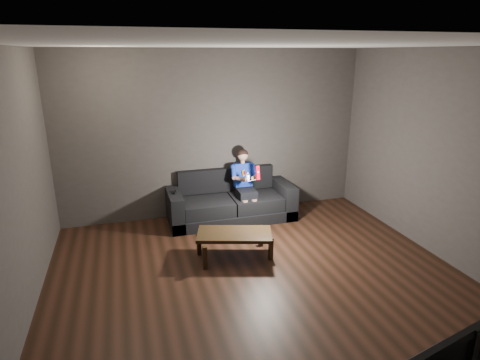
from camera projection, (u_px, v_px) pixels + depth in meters
name	position (u px, v px, depth m)	size (l,w,h in m)	color
floor	(266.00, 290.00, 4.65)	(5.00, 5.00, 0.00)	black
back_wall	(215.00, 135.00, 6.53)	(5.00, 0.04, 2.70)	#3A3531
front_wall	(446.00, 326.00, 1.96)	(5.00, 0.04, 2.70)	#3A3531
left_wall	(5.00, 203.00, 3.57)	(0.04, 5.00, 2.70)	#3A3531
right_wall	(459.00, 161.00, 4.92)	(0.04, 5.00, 2.70)	#3A3531
ceiling	(271.00, 45.00, 3.83)	(5.00, 5.00, 0.02)	silver
sofa	(230.00, 203.00, 6.60)	(2.03, 0.88, 0.79)	black
child	(245.00, 179.00, 6.49)	(0.43, 0.53, 1.06)	black
wii_remote_red	(258.00, 173.00, 6.07)	(0.06, 0.08, 0.22)	#C20012
nunchuk_white	(248.00, 177.00, 6.05)	(0.06, 0.09, 0.14)	silver
wii_remote_black	(174.00, 192.00, 6.19)	(0.07, 0.14, 0.03)	black
coffee_table	(234.00, 236.00, 5.31)	(1.08, 0.75, 0.36)	black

